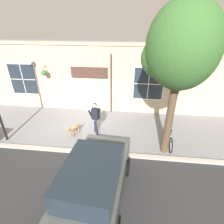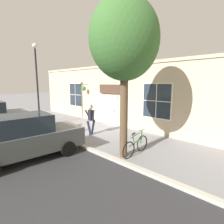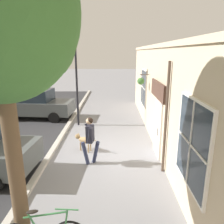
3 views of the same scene
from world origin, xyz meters
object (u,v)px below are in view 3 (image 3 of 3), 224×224
Objects in this scene: dog_on_leash at (84,140)px; parked_car_nearest_curb at (36,104)px; pedestrian_walking at (90,136)px; street_lamp at (76,59)px; street_tree_by_curb at (2,19)px.

dog_on_leash is 5.77m from parked_car_nearest_curb.
street_lamp is (1.11, -4.30, 2.51)m from pedestrian_walking.
pedestrian_walking is 1.29m from dog_on_leash.
dog_on_leash is 4.53m from street_lamp.
dog_on_leash is (0.37, -1.08, -0.60)m from pedestrian_walking.
street_lamp is at bearing -75.57° from pedestrian_walking.
street_tree_by_curb is at bearing 72.79° from pedestrian_walking.
parked_car_nearest_curb is at bearing -55.64° from pedestrian_walking.
street_lamp is (0.09, -7.58, -0.87)m from street_tree_by_curb.
street_lamp reaches higher than parked_car_nearest_curb.
dog_on_leash is at bearing 102.88° from street_lamp.
pedestrian_walking is 4.81m from street_tree_by_curb.
pedestrian_walking is at bearing 104.43° from street_lamp.
parked_car_nearest_curb is 0.80× the size of street_lamp.
street_tree_by_curb is (0.65, 4.36, 3.97)m from dog_on_leash.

